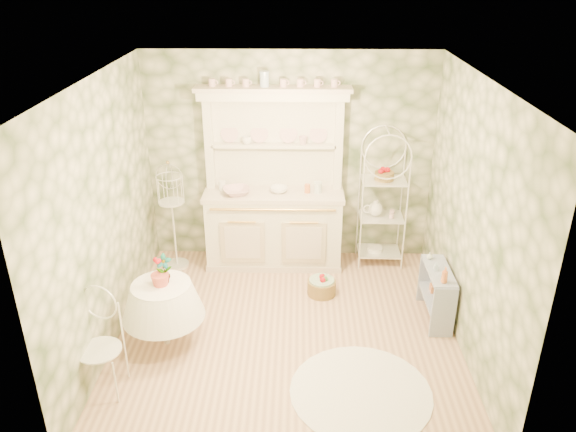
{
  "coord_description": "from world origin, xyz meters",
  "views": [
    {
      "loc": [
        0.11,
        -4.96,
        3.68
      ],
      "look_at": [
        0.0,
        0.5,
        1.15
      ],
      "focal_mm": 35.0,
      "sensor_mm": 36.0,
      "label": 1
    }
  ],
  "objects_px": {
    "round_table": "(164,316)",
    "floor_basket": "(322,285)",
    "kitchen_dresser": "(274,182)",
    "birdcage_stand": "(173,214)",
    "cafe_chair": "(100,355)",
    "bakers_rack": "(383,196)",
    "side_shelf": "(436,294)"
  },
  "relations": [
    {
      "from": "cafe_chair",
      "to": "floor_basket",
      "type": "height_order",
      "value": "cafe_chair"
    },
    {
      "from": "bakers_rack",
      "to": "side_shelf",
      "type": "distance_m",
      "value": 1.5
    },
    {
      "from": "birdcage_stand",
      "to": "floor_basket",
      "type": "distance_m",
      "value": 2.07
    },
    {
      "from": "kitchen_dresser",
      "to": "floor_basket",
      "type": "distance_m",
      "value": 1.41
    },
    {
      "from": "round_table",
      "to": "birdcage_stand",
      "type": "distance_m",
      "value": 1.68
    },
    {
      "from": "kitchen_dresser",
      "to": "round_table",
      "type": "height_order",
      "value": "kitchen_dresser"
    },
    {
      "from": "round_table",
      "to": "floor_basket",
      "type": "distance_m",
      "value": 1.93
    },
    {
      "from": "round_table",
      "to": "floor_basket",
      "type": "height_order",
      "value": "round_table"
    },
    {
      "from": "bakers_rack",
      "to": "side_shelf",
      "type": "height_order",
      "value": "bakers_rack"
    },
    {
      "from": "round_table",
      "to": "cafe_chair",
      "type": "distance_m",
      "value": 0.82
    },
    {
      "from": "bakers_rack",
      "to": "round_table",
      "type": "xyz_separation_m",
      "value": [
        -2.43,
        -1.79,
        -0.61
      ]
    },
    {
      "from": "kitchen_dresser",
      "to": "birdcage_stand",
      "type": "xyz_separation_m",
      "value": [
        -1.27,
        -0.12,
        -0.39
      ]
    },
    {
      "from": "birdcage_stand",
      "to": "floor_basket",
      "type": "relative_size",
      "value": 4.15
    },
    {
      "from": "floor_basket",
      "to": "birdcage_stand",
      "type": "bearing_deg",
      "value": 161.11
    },
    {
      "from": "kitchen_dresser",
      "to": "bakers_rack",
      "type": "xyz_separation_m",
      "value": [
        1.37,
        0.06,
        -0.2
      ]
    },
    {
      "from": "round_table",
      "to": "cafe_chair",
      "type": "height_order",
      "value": "cafe_chair"
    },
    {
      "from": "birdcage_stand",
      "to": "floor_basket",
      "type": "height_order",
      "value": "birdcage_stand"
    },
    {
      "from": "bakers_rack",
      "to": "birdcage_stand",
      "type": "bearing_deg",
      "value": -175.09
    },
    {
      "from": "kitchen_dresser",
      "to": "birdcage_stand",
      "type": "relative_size",
      "value": 1.52
    },
    {
      "from": "cafe_chair",
      "to": "floor_basket",
      "type": "distance_m",
      "value": 2.68
    },
    {
      "from": "round_table",
      "to": "kitchen_dresser",
      "type": "bearing_deg",
      "value": 58.67
    },
    {
      "from": "side_shelf",
      "to": "floor_basket",
      "type": "bearing_deg",
      "value": 166.02
    },
    {
      "from": "cafe_chair",
      "to": "floor_basket",
      "type": "bearing_deg",
      "value": 52.55
    },
    {
      "from": "kitchen_dresser",
      "to": "round_table",
      "type": "distance_m",
      "value": 2.18
    },
    {
      "from": "kitchen_dresser",
      "to": "birdcage_stand",
      "type": "height_order",
      "value": "kitchen_dresser"
    },
    {
      "from": "birdcage_stand",
      "to": "kitchen_dresser",
      "type": "bearing_deg",
      "value": 5.24
    },
    {
      "from": "kitchen_dresser",
      "to": "cafe_chair",
      "type": "height_order",
      "value": "kitchen_dresser"
    },
    {
      "from": "birdcage_stand",
      "to": "round_table",
      "type": "bearing_deg",
      "value": -82.41
    },
    {
      "from": "round_table",
      "to": "cafe_chair",
      "type": "relative_size",
      "value": 0.85
    },
    {
      "from": "round_table",
      "to": "floor_basket",
      "type": "xyz_separation_m",
      "value": [
        1.65,
        0.98,
        -0.22
      ]
    },
    {
      "from": "kitchen_dresser",
      "to": "round_table",
      "type": "bearing_deg",
      "value": -121.33
    },
    {
      "from": "bakers_rack",
      "to": "birdcage_stand",
      "type": "relative_size",
      "value": 1.26
    }
  ]
}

